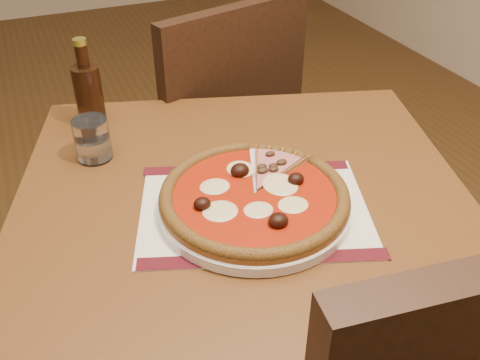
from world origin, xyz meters
The scene contains 8 objects.
table centered at (0.46, -0.60, 0.65)m, with size 1.00×1.00×0.75m.
chair_far centered at (0.62, -0.01, 0.53)m, with size 0.54×0.54×0.93m.
placemat centered at (0.47, -0.63, 0.75)m, with size 0.38×0.27×0.00m, color beige.
plate centered at (0.47, -0.63, 0.76)m, with size 0.32×0.32×0.02m, color white.
pizza centered at (0.47, -0.63, 0.78)m, with size 0.32×0.32×0.04m.
ham_slice centered at (0.54, -0.56, 0.78)m, with size 0.13×0.14×0.02m.
water_glass centered at (0.25, -0.36, 0.79)m, with size 0.07×0.07×0.08m, color white.
bottle centered at (0.27, -0.23, 0.82)m, with size 0.06×0.06×0.19m.
Camera 1 is at (0.17, -1.28, 1.32)m, focal length 40.00 mm.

